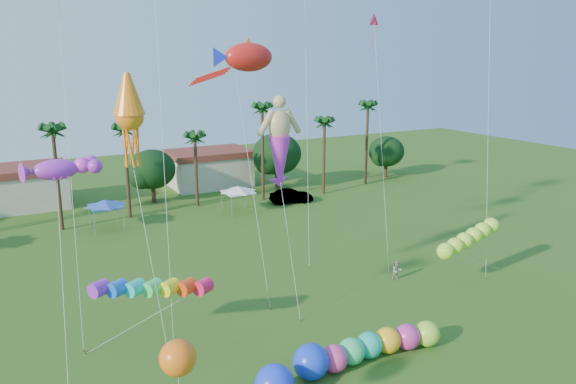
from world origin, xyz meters
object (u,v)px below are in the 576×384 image
car_b (291,196)px  blue_ball (275,384)px  caterpillar_inflatable (363,348)px  spectator_b (397,271)px

car_b → blue_ball: 39.10m
caterpillar_inflatable → blue_ball: (-6.23, -0.99, 0.18)m
spectator_b → caterpillar_inflatable: 12.67m
car_b → spectator_b: size_ratio=3.19×
caterpillar_inflatable → blue_ball: bearing=-169.4°
caterpillar_inflatable → blue_ball: blue_ball is taller
caterpillar_inflatable → blue_ball: size_ratio=4.80×
spectator_b → caterpillar_inflatable: bearing=-116.9°
blue_ball → spectator_b: bearing=31.2°
spectator_b → blue_ball: 18.28m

